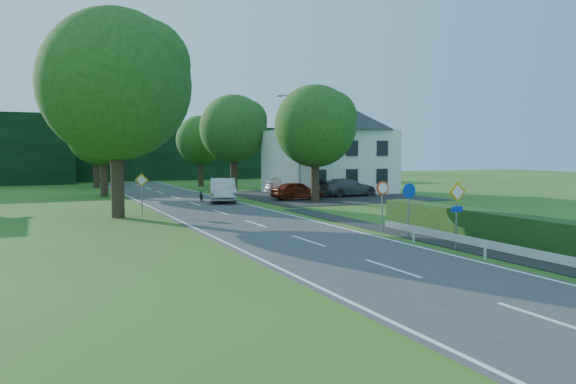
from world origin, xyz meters
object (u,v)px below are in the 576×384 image
moving_car (223,190)px  parked_car_grey (348,187)px  parked_car_red (297,190)px  streetlight (298,142)px  parked_car_silver_a (294,184)px  parasol (326,185)px  motorcycle (201,195)px

moving_car → parked_car_grey: bearing=19.7°
parked_car_red → moving_car: bearing=82.8°
streetlight → parked_car_silver_a: size_ratio=1.65×
parked_car_grey → parasol: bearing=45.6°
parked_car_grey → parasol: size_ratio=2.59×
moving_car → parked_car_silver_a: bearing=48.0°
streetlight → moving_car: size_ratio=1.54×
streetlight → moving_car: streetlight is taller
streetlight → moving_car: bearing=171.1°
parked_car_grey → motorcycle: bearing=85.3°
streetlight → parked_car_silver_a: bearing=68.0°
motorcycle → parked_car_grey: bearing=8.0°
moving_car → parked_car_grey: moving_car is taller
motorcycle → parked_car_red: 7.32m
streetlight → motorcycle: streetlight is taller
parked_car_red → parked_car_silver_a: parked_car_silver_a is taller
parked_car_grey → parasol: 1.88m
parked_car_red → parasol: parasol is taller
moving_car → streetlight: bearing=7.3°
streetlight → parasol: (3.93, 2.82, -3.55)m
motorcycle → parked_car_grey: parked_car_grey is taller
moving_car → parasol: (9.62, 1.93, 0.01)m
parked_car_red → motorcycle: bearing=76.0°
moving_car → parked_car_red: 5.81m
parasol → streetlight: bearing=-144.3°
parked_car_red → parked_car_grey: parked_car_grey is taller
parked_car_grey → parasol: parasol is taller
streetlight → motorcycle: 8.32m
motorcycle → parked_car_red: (7.14, -1.59, 0.24)m
streetlight → parked_car_grey: size_ratio=1.60×
parked_car_silver_a → parasol: size_ratio=2.51×
streetlight → parked_car_silver_a: streetlight is taller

